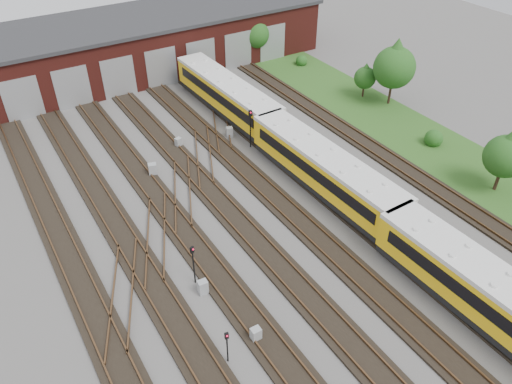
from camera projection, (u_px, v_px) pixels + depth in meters
ground at (328, 281)px, 33.15m from camera, size 120.00×120.00×0.00m
track_network at (320, 276)px, 33.41m from camera, size 30.40×70.00×0.33m
maintenance_shed at (116, 48)px, 58.41m from camera, size 51.00×12.50×6.35m
grass_verge at (418, 139)px, 47.99m from camera, size 8.00×55.00×0.05m
metro_train at (324, 170)px, 40.08m from camera, size 3.34×48.36×3.37m
signal_mast_0 at (227, 343)px, 27.30m from camera, size 0.25×0.23×2.49m
signal_mast_1 at (193, 260)px, 31.86m from camera, size 0.28×0.27×3.19m
signal_mast_2 at (250, 124)px, 45.35m from camera, size 0.31×0.29×3.82m
signal_mast_3 at (257, 127)px, 45.82m from camera, size 0.28×0.26×3.04m
relay_cabinet_0 at (256, 334)px, 29.13m from camera, size 0.59×0.49×0.98m
relay_cabinet_1 at (153, 170)px, 42.73m from camera, size 0.83×0.75×1.15m
relay_cabinet_2 at (203, 287)px, 32.06m from camera, size 0.64×0.55×1.02m
relay_cabinet_3 at (178, 143)px, 46.53m from camera, size 0.67×0.60×0.94m
relay_cabinet_4 at (230, 132)px, 48.05m from camera, size 0.73×0.66×1.01m
tree_0 at (255, 30)px, 61.42m from camera, size 3.63×3.63×6.02m
tree_1 at (365, 75)px, 53.78m from camera, size 2.38×2.38×3.95m
tree_2 at (395, 63)px, 51.20m from camera, size 4.36×4.36×7.22m
tree_3 at (507, 152)px, 39.19m from camera, size 3.47×3.47×5.75m
bush_1 at (434, 136)px, 46.70m from camera, size 1.71×1.71×1.71m
bush_2 at (302, 59)px, 62.10m from camera, size 1.43×1.43×1.43m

